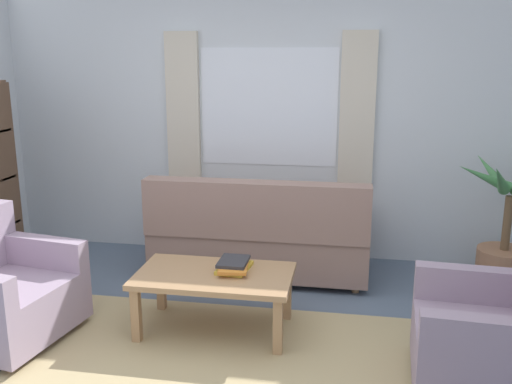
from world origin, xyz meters
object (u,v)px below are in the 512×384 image
object	(u,v)px
couch	(260,236)
armchair_right	(498,339)
potted_plant	(507,238)
coffee_table	(214,281)
book_stack_on_table	(234,265)

from	to	relation	value
couch	armchair_right	size ratio (longest dim) A/B	2.13
potted_plant	armchair_right	bearing A→B (deg)	-104.61
couch	coffee_table	distance (m)	1.10
armchair_right	potted_plant	distance (m)	1.75
coffee_table	potted_plant	bearing A→B (deg)	28.25
couch	book_stack_on_table	world-z (taller)	couch
couch	coffee_table	bearing A→B (deg)	82.32
book_stack_on_table	potted_plant	distance (m)	2.39
couch	armchair_right	xyz separation A→B (m)	(1.65, -1.58, -0.01)
armchair_right	potted_plant	world-z (taller)	potted_plant
coffee_table	book_stack_on_table	xyz separation A→B (m)	(0.12, 0.09, 0.09)
couch	book_stack_on_table	xyz separation A→B (m)	(-0.03, -1.00, 0.11)
couch	potted_plant	world-z (taller)	potted_plant
book_stack_on_table	coffee_table	bearing A→B (deg)	-143.49
coffee_table	couch	bearing A→B (deg)	82.32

